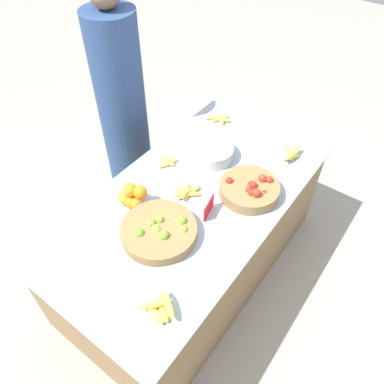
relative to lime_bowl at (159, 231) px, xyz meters
name	(u,v)px	position (x,y,z in m)	size (l,w,h in m)	color
ground_plane	(192,265)	(0.32, 0.02, -0.75)	(12.00, 12.00, 0.00)	#A39E93
market_table	(192,235)	(0.32, 0.02, -0.39)	(1.88, 0.98, 0.72)	olive
lime_bowl	(159,231)	(0.00, 0.00, 0.00)	(0.41, 0.41, 0.10)	olive
tomato_basket	(250,189)	(0.55, -0.23, 0.01)	(0.35, 0.35, 0.12)	olive
orange_pile	(132,196)	(0.08, 0.27, 0.02)	(0.13, 0.16, 0.14)	orange
metal_bowl	(211,152)	(0.69, 0.14, 0.01)	(0.29, 0.29, 0.08)	silver
price_sign	(209,208)	(0.28, -0.12, 0.01)	(0.13, 0.04, 0.10)	red
banana_bunch_front_left	(187,192)	(0.32, 0.06, -0.01)	(0.19, 0.19, 0.05)	#EFDB4C
banana_bunch_front_right	(292,154)	(1.01, -0.28, -0.01)	(0.19, 0.15, 0.06)	#EFDB4C
banana_bunch_front_center	(219,118)	(1.07, 0.33, -0.02)	(0.15, 0.18, 0.04)	#EFDB4C
banana_bunch_middle_left	(160,309)	(-0.33, -0.29, -0.01)	(0.16, 0.18, 0.06)	#EFDB4C
banana_bunch_back_center	(168,162)	(0.48, 0.33, -0.02)	(0.14, 0.14, 0.03)	#EFDB4C
vendor_person	(123,110)	(0.69, 0.93, 0.02)	(0.35, 0.35, 1.67)	navy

